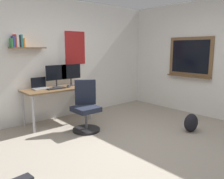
# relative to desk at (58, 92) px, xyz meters

# --- Properties ---
(ground_plane) EXTENTS (5.20, 5.20, 0.00)m
(ground_plane) POSITION_rel_desk_xyz_m (0.37, -2.06, -0.66)
(ground_plane) COLOR #9E9384
(ground_plane) RESTS_ON ground
(wall_back) EXTENTS (5.00, 0.30, 2.60)m
(wall_back) POSITION_rel_desk_xyz_m (0.36, 0.39, 0.64)
(wall_back) COLOR silver
(wall_back) RESTS_ON ground
(wall_right) EXTENTS (0.22, 5.00, 2.60)m
(wall_right) POSITION_rel_desk_xyz_m (2.81, -2.04, 0.64)
(wall_right) COLOR silver
(wall_right) RESTS_ON ground
(desk) EXTENTS (1.40, 0.62, 0.74)m
(desk) POSITION_rel_desk_xyz_m (0.00, 0.00, 0.00)
(desk) COLOR brown
(desk) RESTS_ON ground
(office_chair) EXTENTS (0.56, 0.57, 0.95)m
(office_chair) POSITION_rel_desk_xyz_m (0.18, -0.74, -0.25)
(office_chair) COLOR black
(office_chair) RESTS_ON ground
(laptop) EXTENTS (0.31, 0.21, 0.23)m
(laptop) POSITION_rel_desk_xyz_m (-0.32, 0.15, 0.13)
(laptop) COLOR #ADAFB5
(laptop) RESTS_ON desk
(monitor_primary) EXTENTS (0.46, 0.17, 0.46)m
(monitor_primary) POSITION_rel_desk_xyz_m (0.04, 0.10, 0.35)
(monitor_primary) COLOR #38383D
(monitor_primary) RESTS_ON desk
(monitor_secondary) EXTENTS (0.46, 0.17, 0.46)m
(monitor_secondary) POSITION_rel_desk_xyz_m (0.39, 0.10, 0.35)
(monitor_secondary) COLOR #38383D
(monitor_secondary) RESTS_ON desk
(keyboard) EXTENTS (0.37, 0.13, 0.02)m
(keyboard) POSITION_rel_desk_xyz_m (-0.07, -0.08, 0.09)
(keyboard) COLOR black
(keyboard) RESTS_ON desk
(computer_mouse) EXTENTS (0.10, 0.06, 0.03)m
(computer_mouse) POSITION_rel_desk_xyz_m (0.21, -0.08, 0.09)
(computer_mouse) COLOR #262628
(computer_mouse) RESTS_ON desk
(coffee_mug) EXTENTS (0.08, 0.08, 0.09)m
(coffee_mug) POSITION_rel_desk_xyz_m (0.60, -0.03, 0.12)
(coffee_mug) COLOR silver
(coffee_mug) RESTS_ON desk
(backpack) EXTENTS (0.32, 0.22, 0.34)m
(backpack) POSITION_rel_desk_xyz_m (1.61, -2.11, -0.49)
(backpack) COLOR black
(backpack) RESTS_ON ground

